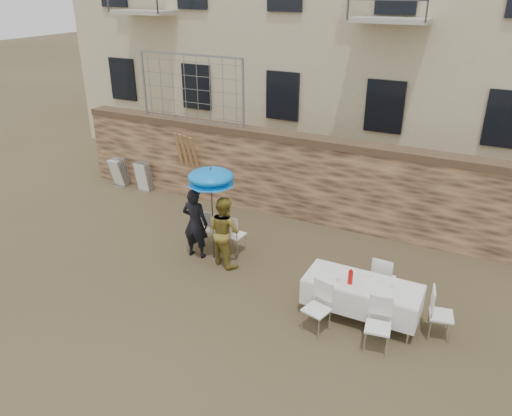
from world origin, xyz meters
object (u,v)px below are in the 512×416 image
at_px(soda_bottle, 350,277).
at_px(umbrella, 211,179).
at_px(table_chair_side, 442,314).
at_px(banquet_table, 363,284).
at_px(couple_chair_right, 235,233).
at_px(chair_stack_left, 123,170).
at_px(table_chair_front_right, 378,326).
at_px(woman_dress, 224,231).
at_px(couple_chair_left, 209,227).
at_px(table_chair_front_left, 317,309).
at_px(chair_stack_right, 146,175).
at_px(man_suit, 195,223).
at_px(table_chair_back, 383,278).

bearing_deg(soda_bottle, umbrella, 166.53).
bearing_deg(table_chair_side, banquet_table, 82.75).
bearing_deg(couple_chair_right, chair_stack_left, -17.80).
height_order(umbrella, table_chair_front_right, umbrella).
bearing_deg(banquet_table, chair_stack_left, 158.83).
height_order(umbrella, chair_stack_left, umbrella).
bearing_deg(table_chair_side, woman_dress, 72.95).
xyz_separation_m(couple_chair_left, table_chair_front_left, (3.41, -1.87, 0.00)).
relative_size(couple_chair_right, chair_stack_right, 1.04).
relative_size(woman_dress, couple_chair_right, 1.67).
height_order(soda_bottle, table_chair_side, soda_bottle).
bearing_deg(soda_bottle, woman_dress, 166.82).
distance_m(soda_bottle, table_chair_front_right, 1.02).
bearing_deg(table_chair_front_right, chair_stack_right, 144.53).
bearing_deg(umbrella, couple_chair_left, 131.63).
xyz_separation_m(umbrella, couple_chair_right, (0.30, 0.45, -1.44)).
bearing_deg(woman_dress, couple_chair_left, -16.52).
xyz_separation_m(soda_bottle, table_chair_side, (1.60, 0.25, -0.43)).
height_order(woman_dress, table_chair_front_left, woman_dress).
xyz_separation_m(umbrella, couple_chair_left, (-0.40, 0.45, -1.44)).
bearing_deg(man_suit, couple_chair_left, -95.16).
height_order(banquet_table, table_chair_front_right, table_chair_front_right).
bearing_deg(banquet_table, table_chair_front_left, -128.66).
height_order(man_suit, chair_stack_left, man_suit).
xyz_separation_m(man_suit, couple_chair_right, (0.70, 0.55, -0.35)).
bearing_deg(soda_bottle, table_chair_front_right, -40.60).
height_order(woman_dress, banquet_table, woman_dress).
relative_size(table_chair_back, chair_stack_right, 1.04).
bearing_deg(table_chair_back, banquet_table, 77.20).
distance_m(table_chair_front_left, table_chair_front_right, 1.10).
bearing_deg(couple_chair_left, man_suit, 92.01).
bearing_deg(table_chair_front_right, couple_chair_left, 148.58).
relative_size(woman_dress, banquet_table, 0.76).
bearing_deg(table_chair_front_left, table_chair_side, 37.57).
height_order(man_suit, umbrella, umbrella).
xyz_separation_m(man_suit, table_chair_side, (5.41, -0.47, -0.35)).
distance_m(umbrella, couple_chair_right, 1.53).
height_order(table_chair_front_left, chair_stack_right, table_chair_front_left).
height_order(woman_dress, couple_chair_right, woman_dress).
relative_size(man_suit, soda_bottle, 6.39).
distance_m(couple_chair_right, table_chair_back, 3.52).
height_order(woman_dress, table_chair_back, woman_dress).
bearing_deg(chair_stack_left, couple_chair_right, -22.75).
relative_size(couple_chair_left, soda_bottle, 3.69).
height_order(man_suit, table_chair_back, man_suit).
relative_size(banquet_table, table_chair_side, 2.19).
distance_m(banquet_table, table_chair_side, 1.43).
relative_size(umbrella, couple_chair_left, 2.12).
height_order(soda_bottle, table_chair_front_right, soda_bottle).
height_order(couple_chair_left, chair_stack_left, couple_chair_left).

